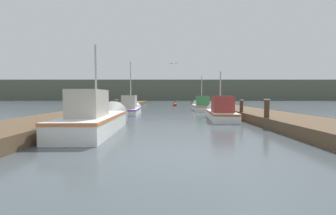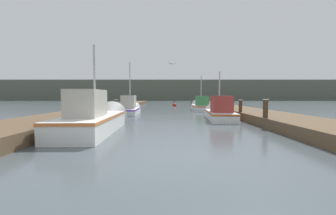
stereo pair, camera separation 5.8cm
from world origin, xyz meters
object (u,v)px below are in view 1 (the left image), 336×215
object	(u,v)px
channel_buoy	(174,105)
mooring_piling_0	(116,107)
fishing_boat_0	(98,118)
fishing_boat_2	(131,108)
mooring_piling_1	(266,113)
seagull_lead	(173,64)
fishing_boat_3	(201,106)
mooring_piling_2	(241,109)
fishing_boat_1	(219,112)

from	to	relation	value
channel_buoy	mooring_piling_0	bearing A→B (deg)	-109.14
fishing_boat_0	mooring_piling_0	bearing A→B (deg)	95.59
fishing_boat_2	mooring_piling_1	xyz separation A→B (m)	(7.53, -7.88, 0.22)
seagull_lead	mooring_piling_1	bearing A→B (deg)	118.58
fishing_boat_3	channel_buoy	world-z (taller)	fishing_boat_3
mooring_piling_0	mooring_piling_2	xyz separation A→B (m)	(8.33, -2.94, 0.02)
fishing_boat_1	mooring_piling_0	xyz separation A→B (m)	(-7.06, 2.71, 0.14)
fishing_boat_1	mooring_piling_0	size ratio (longest dim) A/B	4.66
fishing_boat_2	seagull_lead	xyz separation A→B (m)	(3.36, -2.08, 3.29)
fishing_boat_3	mooring_piling_2	xyz separation A→B (m)	(1.16, -8.79, 0.19)
mooring_piling_1	seagull_lead	xyz separation A→B (m)	(-4.17, 5.80, 3.07)
channel_buoy	fishing_boat_3	bearing A→B (deg)	-73.04
fishing_boat_0	mooring_piling_1	distance (m)	7.53
fishing_boat_0	fishing_boat_3	size ratio (longest dim) A/B	1.09
fishing_boat_2	mooring_piling_2	distance (m)	8.72
mooring_piling_2	seagull_lead	distance (m)	5.69
mooring_piling_1	channel_buoy	world-z (taller)	mooring_piling_1
fishing_boat_0	channel_buoy	size ratio (longest dim) A/B	5.95
mooring_piling_0	mooring_piling_2	distance (m)	8.83
fishing_boat_3	channel_buoy	xyz separation A→B (m)	(-2.40, 7.88, -0.26)
mooring_piling_0	seagull_lead	xyz separation A→B (m)	(4.20, -0.58, 3.14)
fishing_boat_3	mooring_piling_0	distance (m)	9.26
fishing_boat_3	mooring_piling_2	size ratio (longest dim) A/B	4.65
fishing_boat_3	seagull_lead	xyz separation A→B (m)	(-2.97, -6.42, 3.31)
mooring_piling_1	mooring_piling_2	size ratio (longest dim) A/B	1.08
fishing_boat_3	mooring_piling_0	bearing A→B (deg)	-138.17
mooring_piling_2	seagull_lead	bearing A→B (deg)	150.17
fishing_boat_2	mooring_piling_1	distance (m)	10.90
fishing_boat_2	channel_buoy	distance (m)	12.84
mooring_piling_0	fishing_boat_3	bearing A→B (deg)	39.20
channel_buoy	seagull_lead	bearing A→B (deg)	-92.28
mooring_piling_1	channel_buoy	bearing A→B (deg)	100.16
fishing_boat_1	mooring_piling_2	world-z (taller)	fishing_boat_1
channel_buoy	fishing_boat_0	bearing A→B (deg)	-100.44
fishing_boat_1	seagull_lead	bearing A→B (deg)	148.10
fishing_boat_1	channel_buoy	size ratio (longest dim) A/B	5.28
mooring_piling_0	mooring_piling_2	bearing A→B (deg)	-19.47
fishing_boat_0	seagull_lead	xyz separation A→B (m)	(3.30, 6.70, 3.22)
channel_buoy	seagull_lead	distance (m)	14.76
fishing_boat_1	channel_buoy	xyz separation A→B (m)	(-2.29, 16.44, -0.30)
fishing_boat_3	mooring_piling_1	size ratio (longest dim) A/B	4.30
fishing_boat_1	seagull_lead	world-z (taller)	seagull_lead
mooring_piling_0	channel_buoy	size ratio (longest dim) A/B	1.13
mooring_piling_0	mooring_piling_1	size ratio (longest dim) A/B	0.89
mooring_piling_1	channel_buoy	xyz separation A→B (m)	(-3.60, 20.11, -0.50)
fishing_boat_0	seagull_lead	world-z (taller)	seagull_lead
fishing_boat_2	mooring_piling_1	world-z (taller)	fishing_boat_2
seagull_lead	mooring_piling_0	bearing A→B (deg)	-14.95
mooring_piling_2	channel_buoy	world-z (taller)	mooring_piling_2
fishing_boat_1	mooring_piling_1	world-z (taller)	fishing_boat_1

